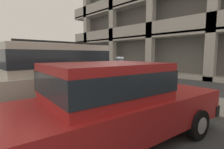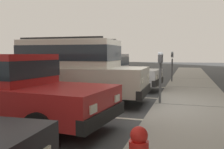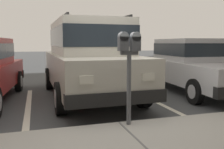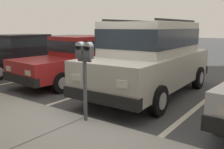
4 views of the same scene
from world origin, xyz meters
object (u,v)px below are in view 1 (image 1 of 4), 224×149
red_sedan (29,74)px  silver_suv (56,74)px  parking_meter_far (57,63)px  parking_meter_near (120,66)px  dark_hatchback (114,102)px

red_sedan → silver_suv: bearing=1.3°
red_sedan → parking_meter_far: parking_meter_far is taller
parking_meter_near → parking_meter_far: 5.91m
silver_suv → dark_hatchback: size_ratio=1.04×
dark_hatchback → parking_meter_near: 4.12m
silver_suv → parking_meter_near: 2.80m
dark_hatchback → parking_meter_near: bearing=139.5°
parking_meter_far → dark_hatchback: bearing=-18.5°
red_sedan → parking_meter_far: size_ratio=2.98×
silver_suv → parking_meter_far: bearing=153.8°
silver_suv → red_sedan: (-3.13, 0.14, -0.27)m
silver_suv → dark_hatchback: silver_suv is taller
red_sedan → parking_meter_near: parking_meter_near is taller
silver_suv → parking_meter_far: 6.61m
red_sedan → parking_meter_near: (3.04, 2.66, 0.39)m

